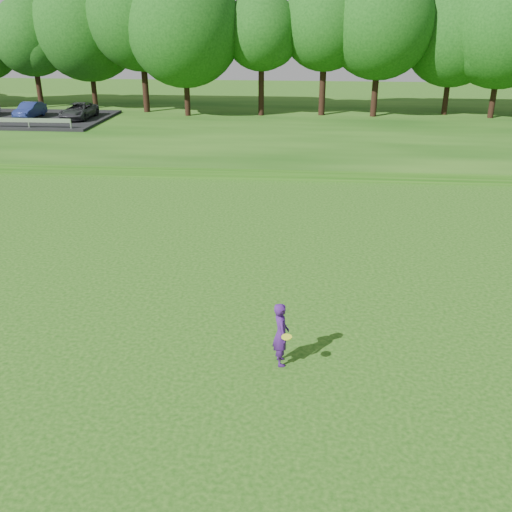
{
  "coord_description": "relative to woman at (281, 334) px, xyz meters",
  "views": [
    {
      "loc": [
        4.01,
        -11.31,
        8.39
      ],
      "look_at": [
        2.52,
        5.3,
        1.3
      ],
      "focal_mm": 40.0,
      "sensor_mm": 36.0,
      "label": 1
    }
  ],
  "objects": [
    {
      "name": "woman",
      "position": [
        0.0,
        0.0,
        0.0
      ],
      "size": [
        0.57,
        0.97,
        1.73
      ],
      "color": "#43186E",
      "rests_on": "ground"
    },
    {
      "name": "treeline",
      "position": [
        -3.52,
        36.7,
        7.23
      ],
      "size": [
        104.0,
        7.0,
        15.0
      ],
      "primitive_type": null,
      "color": "#11410F",
      "rests_on": "berm"
    },
    {
      "name": "berm",
      "position": [
        -3.52,
        32.7,
        -0.57
      ],
      "size": [
        130.0,
        30.0,
        0.6
      ],
      "primitive_type": "cube",
      "color": "#15470D",
      "rests_on": "ground"
    },
    {
      "name": "ground",
      "position": [
        -3.52,
        -1.3,
        -0.87
      ],
      "size": [
        140.0,
        140.0,
        0.0
      ],
      "primitive_type": "plane",
      "color": "#15470D",
      "rests_on": "ground"
    },
    {
      "name": "walking_path",
      "position": [
        -3.52,
        18.7,
        -0.85
      ],
      "size": [
        130.0,
        1.6,
        0.04
      ],
      "primitive_type": "cube",
      "color": "gray",
      "rests_on": "ground"
    }
  ]
}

